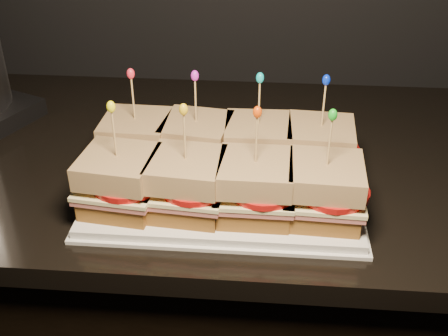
{
  "coord_description": "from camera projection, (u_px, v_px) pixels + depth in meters",
  "views": [
    {
      "loc": [
        0.88,
        0.82,
        1.37
      ],
      "look_at": [
        0.82,
        1.53,
        0.93
      ],
      "focal_mm": 45.0,
      "sensor_mm": 36.0,
      "label": 1
    }
  ],
  "objects": [
    {
      "name": "sandwich_5_tomato",
      "position": [
        194.0,
        185.0,
        0.79
      ],
      "size": [
        0.1,
        0.1,
        0.01
      ],
      "primitive_type": "cylinder",
      "color": "red",
      "rests_on": "sandwich_5_cheese"
    },
    {
      "name": "sandwich_3_bread_top",
      "position": [
        321.0,
        136.0,
        0.87
      ],
      "size": [
        0.11,
        0.11,
        0.03
      ],
      "primitive_type": "cube",
      "rotation": [
        0.0,
        0.0,
        -0.06
      ],
      "color": "brown",
      "rests_on": "sandwich_3_tomato"
    },
    {
      "name": "sandwich_3_ham",
      "position": [
        319.0,
        156.0,
        0.89
      ],
      "size": [
        0.12,
        0.11,
        0.01
      ],
      "primitive_type": "cube",
      "rotation": [
        0.0,
        0.0,
        -0.06
      ],
      "color": "#B65C51",
      "rests_on": "sandwich_3_bread_bot"
    },
    {
      "name": "sandwich_1_cheese",
      "position": [
        197.0,
        147.0,
        0.9
      ],
      "size": [
        0.13,
        0.12,
        0.01
      ],
      "primitive_type": "cube",
      "rotation": [
        0.0,
        0.0,
        -0.14
      ],
      "color": "#F4EAA2",
      "rests_on": "sandwich_1_ham"
    },
    {
      "name": "sandwich_1_tomato",
      "position": [
        204.0,
        145.0,
        0.89
      ],
      "size": [
        0.1,
        0.1,
        0.01
      ],
      "primitive_type": "cylinder",
      "color": "red",
      "rests_on": "sandwich_1_cheese"
    },
    {
      "name": "sandwich_7_pick",
      "position": [
        329.0,
        145.0,
        0.74
      ],
      "size": [
        0.0,
        0.0,
        0.09
      ],
      "primitive_type": "cylinder",
      "color": "tan",
      "rests_on": "sandwich_7_bread_top"
    },
    {
      "name": "sandwich_4_bread_bot",
      "position": [
        122.0,
        198.0,
        0.82
      ],
      "size": [
        0.11,
        0.11,
        0.03
      ],
      "primitive_type": "cube",
      "rotation": [
        0.0,
        0.0,
        -0.12
      ],
      "color": "#573311",
      "rests_on": "platter"
    },
    {
      "name": "sandwich_7_frill",
      "position": [
        333.0,
        115.0,
        0.72
      ],
      "size": [
        0.01,
        0.01,
        0.02
      ],
      "primitive_type": "ellipsoid",
      "color": "green",
      "rests_on": "sandwich_7_pick"
    },
    {
      "name": "sandwich_6_frill",
      "position": [
        257.0,
        112.0,
        0.73
      ],
      "size": [
        0.01,
        0.01,
        0.02
      ],
      "primitive_type": "ellipsoid",
      "color": "#E64506",
      "rests_on": "sandwich_6_pick"
    },
    {
      "name": "sandwich_3_frill",
      "position": [
        326.0,
        80.0,
        0.82
      ],
      "size": [
        0.01,
        0.01,
        0.02
      ],
      "primitive_type": "ellipsoid",
      "color": "#0727D8",
      "rests_on": "sandwich_3_pick"
    },
    {
      "name": "sandwich_5_frill",
      "position": [
        184.0,
        109.0,
        0.73
      ],
      "size": [
        0.01,
        0.01,
        0.02
      ],
      "primitive_type": "ellipsoid",
      "color": "yellow",
      "rests_on": "sandwich_5_pick"
    },
    {
      "name": "sandwich_0_tomato",
      "position": [
        143.0,
        142.0,
        0.89
      ],
      "size": [
        0.1,
        0.1,
        0.01
      ],
      "primitive_type": "cylinder",
      "color": "red",
      "rests_on": "sandwich_0_cheese"
    },
    {
      "name": "sandwich_0_bread_bot",
      "position": [
        138.0,
        158.0,
        0.92
      ],
      "size": [
        0.1,
        0.1,
        0.03
      ],
      "primitive_type": "cube",
      "rotation": [
        0.0,
        0.0,
        -0.03
      ],
      "color": "#573311",
      "rests_on": "platter"
    },
    {
      "name": "sandwich_2_bread_bot",
      "position": [
        257.0,
        163.0,
        0.9
      ],
      "size": [
        0.1,
        0.1,
        0.03
      ],
      "primitive_type": "cube",
      "rotation": [
        0.0,
        0.0,
        0.02
      ],
      "color": "#573311",
      "rests_on": "platter"
    },
    {
      "name": "sandwich_5_ham",
      "position": [
        187.0,
        191.0,
        0.8
      ],
      "size": [
        0.12,
        0.11,
        0.01
      ],
      "primitive_type": "cube",
      "rotation": [
        0.0,
        0.0,
        -0.09
      ],
      "color": "#B65C51",
      "rests_on": "sandwich_5_bread_bot"
    },
    {
      "name": "sandwich_3_tomato",
      "position": [
        327.0,
        150.0,
        0.87
      ],
      "size": [
        0.1,
        0.1,
        0.01
      ],
      "primitive_type": "cylinder",
      "color": "red",
      "rests_on": "sandwich_3_cheese"
    },
    {
      "name": "sandwich_2_tomato",
      "position": [
        265.0,
        147.0,
        0.88
      ],
      "size": [
        0.1,
        0.1,
        0.01
      ],
      "primitive_type": "cylinder",
      "color": "red",
      "rests_on": "sandwich_2_cheese"
    },
    {
      "name": "sandwich_6_bread_top",
      "position": [
        255.0,
        172.0,
        0.78
      ],
      "size": [
        0.1,
        0.1,
        0.03
      ],
      "primitive_type": "cube",
      "rotation": [
        0.0,
        0.0,
        -0.01
      ],
      "color": "brown",
      "rests_on": "sandwich_6_tomato"
    },
    {
      "name": "sandwich_2_cheese",
      "position": [
        257.0,
        149.0,
        0.89
      ],
      "size": [
        0.11,
        0.11,
        0.01
      ],
      "primitive_type": "cube",
      "rotation": [
        0.0,
        0.0,
        0.02
      ],
      "color": "#F4EAA2",
      "rests_on": "sandwich_2_ham"
    },
    {
      "name": "sandwich_4_pick",
      "position": [
        114.0,
        137.0,
        0.77
      ],
      "size": [
        0.0,
        0.0,
        0.09
      ],
      "primitive_type": "cylinder",
      "color": "tan",
      "rests_on": "sandwich_4_bread_top"
    },
    {
      "name": "sandwich_2_ham",
      "position": [
        257.0,
        153.0,
        0.89
      ],
      "size": [
        0.11,
        0.11,
        0.01
      ],
      "primitive_type": "cube",
      "rotation": [
        0.0,
        0.0,
        0.02
      ],
      "color": "#B65C51",
      "rests_on": "sandwich_2_bread_bot"
    },
    {
      "name": "sandwich_6_pick",
      "position": [
        256.0,
        142.0,
        0.75
      ],
      "size": [
        0.0,
        0.0,
        0.09
      ],
      "primitive_type": "cylinder",
      "color": "tan",
      "rests_on": "sandwich_6_bread_top"
    },
    {
      "name": "sandwich_5_cheese",
      "position": [
        187.0,
        187.0,
        0.8
      ],
      "size": [
        0.12,
        0.12,
        0.01
      ],
      "primitive_type": "cube",
      "rotation": [
        0.0,
        0.0,
        -0.09
      ],
      "color": "#F4EAA2",
      "rests_on": "sandwich_5_ham"
    },
    {
      "name": "sandwich_1_pick",
      "position": [
        196.0,
        103.0,
        0.86
      ],
      "size": [
        0.0,
        0.0,
        0.09
      ],
      "primitive_type": "cylinder",
      "color": "tan",
      "rests_on": "sandwich_1_bread_top"
    },
    {
      "name": "sandwich_7_ham",
      "position": [
        323.0,
        197.0,
        0.79
      ],
      "size": [
        0.11,
        0.11,
        0.01
      ],
      "primitive_type": "cube",
      "rotation": [
        0.0,
        0.0,
        -0.05
      ],
      "color": "#B65C51",
      "rests_on": "sandwich_7_bread_bot"
    },
    {
      "name": "sandwich_0_cheese",
      "position": [
        137.0,
        144.0,
        0.9
      ],
      "size": [
        0.11,
        0.11,
        0.01
      ],
      "primitive_type": "cube",
      "rotation": [
        0.0,
        0.0,
        -0.03
      ],
      "color": "#F4EAA2",
      "rests_on": "sandwich_0_ham"
    },
    {
      "name": "sandwich_4_tomato",
      "position": [
        127.0,
        182.0,
        0.8
      ],
      "size": [
        0.1,
        0.1,
        0.01
      ],
      "primitive_type": "cylinder",
      "color": "red",
      "rests_on": "sandwich_4_cheese"
    },
    {
      "name": "sandwich_5_bread_bot",
      "position": [
        187.0,
        201.0,
        0.81
      ],
      "size": [
        0.11,
        0.11,
        0.03
      ],
      "primitive_type": "cube",
      "rotation": [
        0.0,
        0.0,
        -0.09
      ],
      "color": "#573311",
      "rests_on": "platter"
    },
    {
      "name": "sandwich_4_bread_top",
      "position": [
        118.0,
        166.0,
        0.79
      ],
      "size": [
        0.11,
        0.11,
        0.03
      ],
      "primitive_type": "cube",
      "rotation": [
        0.0,
        0.0,
        -0.12
      ],
      "color": "brown",
      "rests_on": "sandwich_4_tomato"
    },
    {
      "name": "granite_slab",
      "position": [
        72.0,
        153.0,
        1.03
      ],
      "size": [
        2.4,
        0.66,
        0.04
      ],
      "primitive_type": "cube",
      "color": "black",
      "rests_on": "cabinet"
    },
    {
      "name": "sandwich_0_pick",
      "position": [
        133.0,
        101.0,
        0.86
      ],
      "size": [
        0.0,
        0.0,
        0.09
      ],
      "primitive_type": "cylinder",
      "color": "tan",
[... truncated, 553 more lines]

